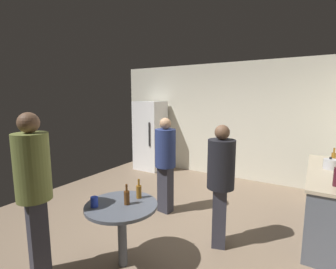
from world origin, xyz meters
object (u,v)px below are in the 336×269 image
(kettle, at_px, (330,164))
(person_in_navy_shirt, at_px, (165,158))
(plastic_cup_blue, at_px, (94,202))
(beer_bottle_amber, at_px, (139,191))
(person_in_black_shirt, at_px, (221,177))
(beer_bottle_brown, at_px, (127,197))
(person_in_olive_shirt, at_px, (34,184))
(beer_bottle_on_counter, at_px, (333,157))
(refrigerator, at_px, (150,135))
(foreground_table, at_px, (122,213))

(kettle, distance_m, person_in_navy_shirt, 2.40)
(plastic_cup_blue, bearing_deg, beer_bottle_amber, 58.49)
(plastic_cup_blue, xyz_separation_m, person_in_black_shirt, (1.01, 1.14, 0.13))
(beer_bottle_amber, height_order, beer_bottle_brown, same)
(person_in_black_shirt, bearing_deg, person_in_olive_shirt, 29.60)
(beer_bottle_amber, relative_size, person_in_black_shirt, 0.15)
(beer_bottle_amber, bearing_deg, person_in_navy_shirt, 106.71)
(plastic_cup_blue, relative_size, person_in_navy_shirt, 0.07)
(beer_bottle_on_counter, height_order, plastic_cup_blue, beer_bottle_on_counter)
(beer_bottle_on_counter, relative_size, person_in_olive_shirt, 0.13)
(beer_bottle_on_counter, height_order, person_in_black_shirt, person_in_black_shirt)
(kettle, bearing_deg, person_in_olive_shirt, -134.14)
(person_in_navy_shirt, bearing_deg, refrigerator, -130.59)
(beer_bottle_on_counter, bearing_deg, plastic_cup_blue, -129.20)
(person_in_olive_shirt, bearing_deg, kettle, -26.44)
(kettle, bearing_deg, beer_bottle_brown, -132.83)
(person_in_navy_shirt, relative_size, person_in_black_shirt, 1.00)
(kettle, height_order, beer_bottle_amber, kettle)
(beer_bottle_amber, height_order, plastic_cup_blue, beer_bottle_amber)
(beer_bottle_amber, relative_size, person_in_olive_shirt, 0.13)
(beer_bottle_on_counter, xyz_separation_m, person_in_olive_shirt, (-2.69, -3.16, 0.05))
(person_in_black_shirt, bearing_deg, foreground_table, 32.37)
(beer_bottle_on_counter, distance_m, person_in_black_shirt, 2.06)
(beer_bottle_on_counter, xyz_separation_m, person_in_navy_shirt, (-2.34, -1.18, -0.06))
(beer_bottle_brown, relative_size, plastic_cup_blue, 2.09)
(beer_bottle_on_counter, bearing_deg, beer_bottle_brown, -128.20)
(beer_bottle_on_counter, relative_size, foreground_table, 0.29)
(person_in_olive_shirt, bearing_deg, refrigerator, 36.24)
(kettle, distance_m, beer_bottle_amber, 2.71)
(refrigerator, distance_m, beer_bottle_amber, 3.70)
(refrigerator, distance_m, beer_bottle_brown, 3.87)
(person_in_navy_shirt, xyz_separation_m, person_in_black_shirt, (1.09, -0.45, -0.00))
(beer_bottle_brown, height_order, person_in_olive_shirt, person_in_olive_shirt)
(foreground_table, bearing_deg, beer_bottle_on_counter, 51.41)
(beer_bottle_brown, bearing_deg, kettle, 47.17)
(beer_bottle_brown, bearing_deg, person_in_navy_shirt, 104.00)
(foreground_table, height_order, plastic_cup_blue, plastic_cup_blue)
(foreground_table, xyz_separation_m, person_in_navy_shirt, (-0.29, 1.39, 0.29))
(foreground_table, height_order, person_in_black_shirt, person_in_black_shirt)
(beer_bottle_amber, height_order, person_in_olive_shirt, person_in_olive_shirt)
(plastic_cup_blue, relative_size, person_in_black_shirt, 0.07)
(beer_bottle_brown, relative_size, person_in_black_shirt, 0.15)
(beer_bottle_on_counter, distance_m, beer_bottle_amber, 3.08)
(foreground_table, distance_m, beer_bottle_amber, 0.31)
(beer_bottle_brown, bearing_deg, beer_bottle_on_counter, 51.80)
(beer_bottle_amber, distance_m, person_in_navy_shirt, 1.21)
(refrigerator, bearing_deg, person_in_navy_shirt, -49.41)
(beer_bottle_amber, distance_m, person_in_black_shirt, 1.03)
(refrigerator, xyz_separation_m, beer_bottle_brown, (2.01, -3.31, -0.08))
(beer_bottle_brown, distance_m, plastic_cup_blue, 0.35)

